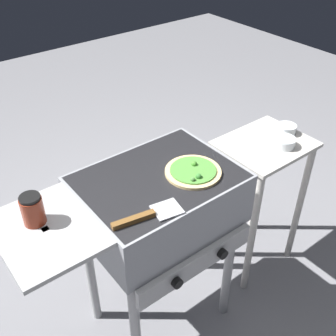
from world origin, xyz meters
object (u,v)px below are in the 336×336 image
at_px(grill, 157,206).
at_px(sauce_jar, 33,210).
at_px(prep_table, 259,180).
at_px(topping_bowl_near, 284,143).
at_px(pizza_veggie, 193,171).
at_px(topping_bowl_far, 286,129).
at_px(spatula, 148,215).

relative_size(grill, sauce_jar, 8.42).
height_order(prep_table, topping_bowl_near, topping_bowl_near).
bearing_deg(topping_bowl_near, grill, 174.41).
height_order(pizza_veggie, topping_bowl_far, pizza_veggie).
bearing_deg(prep_table, grill, -179.63).
height_order(spatula, topping_bowl_near, spatula).
height_order(sauce_jar, spatula, sauce_jar).
height_order(sauce_jar, prep_table, sauce_jar).
bearing_deg(topping_bowl_far, grill, -179.46).
bearing_deg(prep_table, sauce_jar, 177.38).
xyz_separation_m(pizza_veggie, sauce_jar, (-0.62, 0.12, 0.05)).
bearing_deg(topping_bowl_near, sauce_jar, 173.92).
bearing_deg(pizza_veggie, prep_table, 7.26).
distance_m(pizza_veggie, topping_bowl_near, 0.58).
xyz_separation_m(spatula, topping_bowl_near, (0.87, 0.09, -0.08)).
bearing_deg(pizza_veggie, sauce_jar, 168.91).
bearing_deg(spatula, topping_bowl_far, 9.79).
height_order(pizza_veggie, sauce_jar, sauce_jar).
xyz_separation_m(pizza_veggie, topping_bowl_far, (0.69, 0.07, -0.09)).
relative_size(spatula, topping_bowl_near, 2.49).
bearing_deg(topping_bowl_near, pizza_veggie, 179.35).
distance_m(prep_table, topping_bowl_far, 0.30).
relative_size(topping_bowl_near, topping_bowl_far, 1.09).
bearing_deg(sauce_jar, topping_bowl_far, -2.17).
bearing_deg(spatula, prep_table, 11.32).
bearing_deg(prep_table, topping_bowl_near, -59.76).
xyz_separation_m(sauce_jar, topping_bowl_far, (1.30, -0.05, -0.13)).
distance_m(grill, topping_bowl_far, 0.83).
relative_size(pizza_veggie, topping_bowl_far, 2.33).
bearing_deg(grill, topping_bowl_far, 0.54).
bearing_deg(grill, topping_bowl_near, -5.59).
relative_size(spatula, topping_bowl_far, 2.71).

